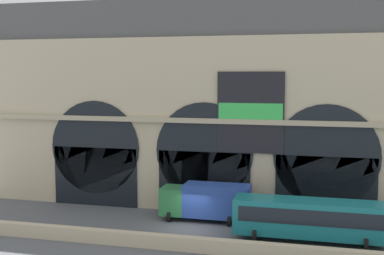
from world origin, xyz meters
The scene contains 5 objects.
ground_plane centered at (0.00, 0.00, 0.00)m, with size 200.00×200.00×0.00m, color #54565B.
quay_parapet_wall centered at (0.00, -4.86, 0.50)m, with size 90.00×0.70×1.00m, color #BCAD8C.
station_building centered at (0.04, 7.23, 9.21)m, with size 43.66×4.89×19.00m.
box_truck_center centered at (0.79, 2.60, 1.70)m, with size 7.50×2.91×3.12m.
bus_mideast centered at (9.27, -0.84, 1.78)m, with size 11.00×3.25×3.10m.
Camera 1 is at (9.87, -37.73, 12.20)m, focal length 47.22 mm.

